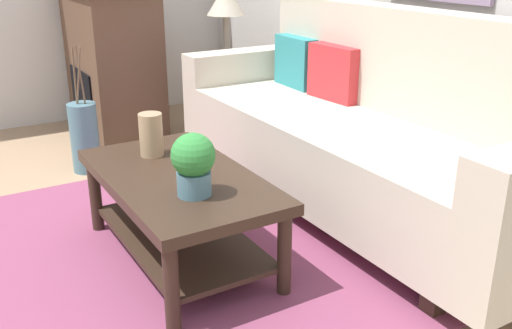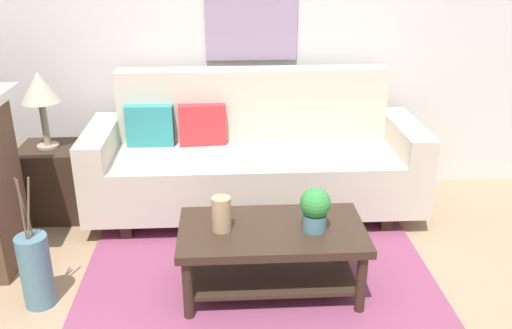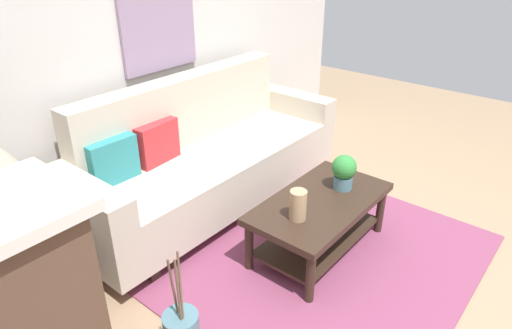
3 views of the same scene
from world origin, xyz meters
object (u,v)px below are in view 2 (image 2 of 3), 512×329
(table_lamp, at_px, (40,91))
(framed_painting, at_px, (251,20))
(potted_plant_tabletop, at_px, (315,208))
(floor_vase, at_px, (36,271))
(couch, at_px, (255,159))
(throw_pillow_teal, at_px, (150,125))
(tabletop_vase, at_px, (221,214))
(side_table, at_px, (54,181))
(coffee_table, at_px, (272,245))
(throw_pillow_crimson, at_px, (202,124))

(table_lamp, xyz_separation_m, framed_painting, (1.55, 0.45, 0.42))
(potted_plant_tabletop, height_order, framed_painting, framed_painting)
(table_lamp, bearing_deg, floor_vase, -79.57)
(couch, relative_size, throw_pillow_teal, 6.93)
(tabletop_vase, height_order, side_table, tabletop_vase)
(throw_pillow_teal, height_order, coffee_table, throw_pillow_teal)
(throw_pillow_teal, distance_m, framed_painting, 1.14)
(framed_painting, bearing_deg, throw_pillow_teal, -156.82)
(throw_pillow_teal, relative_size, table_lamp, 0.63)
(throw_pillow_crimson, distance_m, floor_vase, 1.64)
(couch, bearing_deg, floor_vase, -139.35)
(side_table, xyz_separation_m, table_lamp, (-0.00, 0.00, 0.71))
(throw_pillow_teal, bearing_deg, coffee_table, -55.33)
(potted_plant_tabletop, bearing_deg, framed_painting, 100.24)
(table_lamp, bearing_deg, side_table, 0.00)
(floor_vase, relative_size, framed_painting, 0.62)
(couch, bearing_deg, side_table, 179.55)
(throw_pillow_crimson, distance_m, framed_painting, 0.90)
(tabletop_vase, height_order, floor_vase, tabletop_vase)
(throw_pillow_teal, height_order, table_lamp, table_lamp)
(table_lamp, bearing_deg, throw_pillow_teal, 8.45)
(throw_pillow_teal, bearing_deg, throw_pillow_crimson, 0.00)
(throw_pillow_teal, relative_size, floor_vase, 0.80)
(side_table, distance_m, framed_painting, 1.97)
(throw_pillow_crimson, distance_m, tabletop_vase, 1.23)
(coffee_table, height_order, framed_painting, framed_painting)
(couch, xyz_separation_m, framed_painting, (0.00, 0.46, 0.99))
(throw_pillow_teal, distance_m, floor_vase, 1.45)
(side_table, bearing_deg, throw_pillow_teal, 8.45)
(couch, distance_m, coffee_table, 1.09)
(couch, height_order, throw_pillow_teal, couch)
(coffee_table, bearing_deg, table_lamp, 145.34)
(throw_pillow_teal, distance_m, potted_plant_tabletop, 1.65)
(throw_pillow_crimson, height_order, floor_vase, throw_pillow_crimson)
(coffee_table, distance_m, framed_painting, 1.90)
(tabletop_vase, bearing_deg, framed_painting, 80.71)
(side_table, xyz_separation_m, floor_vase, (0.21, -1.16, -0.05))
(throw_pillow_crimson, xyz_separation_m, floor_vase, (-0.94, -1.27, -0.45))
(tabletop_vase, distance_m, framed_painting, 1.81)
(tabletop_vase, distance_m, side_table, 1.72)
(coffee_table, relative_size, floor_vase, 2.44)
(couch, relative_size, coffee_table, 2.27)
(throw_pillow_crimson, bearing_deg, coffee_table, -70.08)
(couch, xyz_separation_m, floor_vase, (-1.33, -1.15, -0.21))
(throw_pillow_crimson, bearing_deg, tabletop_vase, -83.24)
(coffee_table, height_order, potted_plant_tabletop, potted_plant_tabletop)
(throw_pillow_crimson, bearing_deg, potted_plant_tabletop, -61.15)
(throw_pillow_teal, bearing_deg, couch, -8.85)
(throw_pillow_teal, relative_size, framed_painting, 0.50)
(coffee_table, distance_m, potted_plant_tabletop, 0.36)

